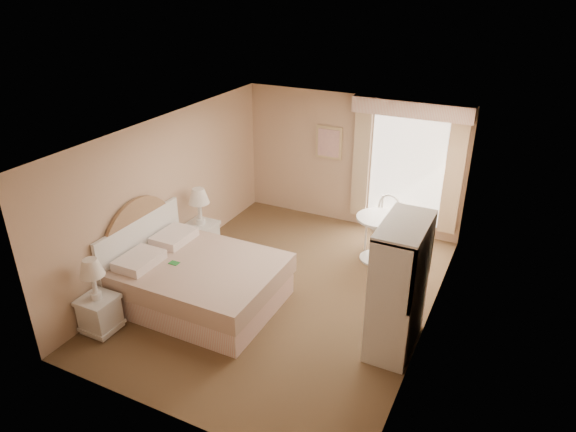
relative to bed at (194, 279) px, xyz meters
The scene contains 9 objects.
room 1.63m from the bed, 35.82° to the left, with size 4.21×5.51×2.51m.
window 4.19m from the bed, 57.97° to the left, with size 2.05×0.22×2.51m.
framed_art 3.77m from the bed, 79.33° to the left, with size 0.52×0.04×0.62m.
bed is the anchor object (origin of this frame).
nightstand_near 1.36m from the bed, 122.30° to the right, with size 0.46×0.46×1.11m.
nightstand_far 1.44m from the bed, 120.35° to the left, with size 0.49×0.49×1.19m.
round_table 3.14m from the bed, 49.04° to the left, with size 0.76×0.76×0.80m.
cafe_chair 3.44m from the bed, 53.21° to the left, with size 0.64×0.64×1.02m.
armoire 2.97m from the bed, ahead, with size 0.53×1.07×1.78m.
Camera 1 is at (2.94, -5.92, 4.45)m, focal length 32.00 mm.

